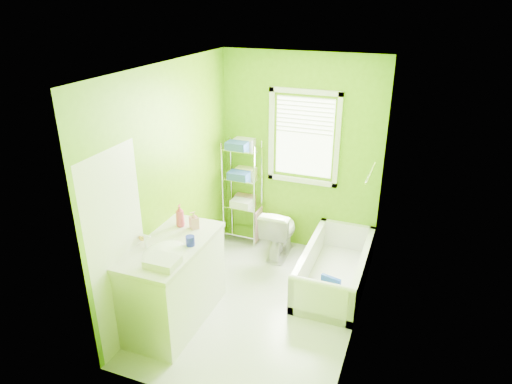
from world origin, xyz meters
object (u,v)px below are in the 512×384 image
at_px(bathtub, 334,274).
at_px(wire_shelf_unit, 243,182).
at_px(toilet, 280,231).
at_px(vanity, 173,280).

distance_m(bathtub, wire_shelf_unit, 1.72).
height_order(toilet, vanity, vanity).
bearing_deg(toilet, wire_shelf_unit, -20.01).
bearing_deg(wire_shelf_unit, bathtub, -24.04).
distance_m(vanity, wire_shelf_unit, 1.90).
height_order(toilet, wire_shelf_unit, wire_shelf_unit).
relative_size(bathtub, toilet, 2.19).
relative_size(toilet, vanity, 0.56).
xyz_separation_m(toilet, vanity, (-0.61, -1.66, 0.14)).
xyz_separation_m(bathtub, vanity, (-1.44, -1.23, 0.34)).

